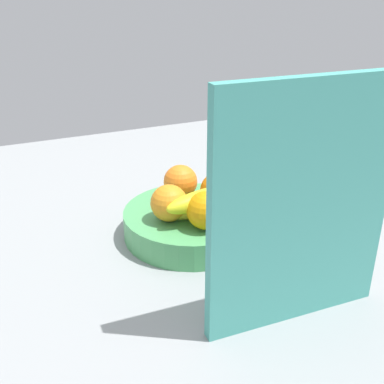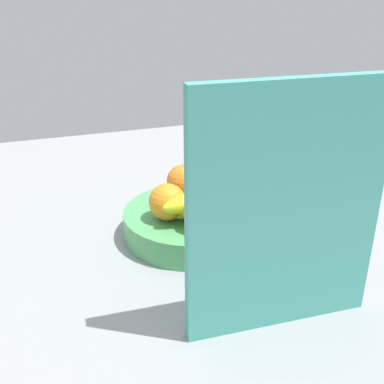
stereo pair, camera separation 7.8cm
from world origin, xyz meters
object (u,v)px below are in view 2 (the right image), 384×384
at_px(orange_center, 202,211).
at_px(banana_bunch, 203,204).
at_px(thermos_tumbler, 329,198).
at_px(jar_lid, 275,200).
at_px(orange_back_left, 219,191).
at_px(orange_front_left, 183,181).
at_px(fruit_bowl, 192,222).
at_px(orange_front_right, 167,202).
at_px(cutting_board, 287,213).

relative_size(orange_center, banana_bunch, 0.39).
xyz_separation_m(thermos_tumbler, jar_lid, (0.03, -0.15, -0.07)).
bearing_deg(orange_back_left, orange_front_left, -54.19).
height_order(fruit_bowl, banana_bunch, banana_bunch).
distance_m(orange_center, jar_lid, 0.29).
bearing_deg(orange_front_left, jar_lid, -177.15).
height_order(orange_front_right, cutting_board, cutting_board).
xyz_separation_m(orange_front_left, jar_lid, (-0.22, -0.01, -0.08)).
bearing_deg(orange_back_left, banana_bunch, 39.13).
height_order(orange_center, banana_bunch, orange_center).
bearing_deg(fruit_bowl, orange_center, 85.46).
xyz_separation_m(orange_front_right, banana_bunch, (-0.06, 0.02, -0.00)).
relative_size(orange_center, thermos_tumbler, 0.47).
bearing_deg(fruit_bowl, thermos_tumbler, 163.63).
distance_m(banana_bunch, jar_lid, 0.26).
bearing_deg(orange_front_left, cutting_board, 95.24).
xyz_separation_m(orange_front_left, orange_front_right, (0.06, 0.08, 0.00)).
xyz_separation_m(fruit_bowl, cutting_board, (-0.04, 0.29, 0.15)).
bearing_deg(orange_center, orange_front_right, -48.65).
relative_size(orange_front_right, orange_back_left, 1.00).
xyz_separation_m(orange_center, jar_lid, (-0.23, -0.15, -0.08)).
height_order(banana_bunch, jar_lid, banana_bunch).
bearing_deg(thermos_tumbler, fruit_bowl, -16.37).
distance_m(orange_front_left, banana_bunch, 0.11).
height_order(banana_bunch, cutting_board, cutting_board).
bearing_deg(orange_center, banana_bunch, -114.34).
bearing_deg(jar_lid, orange_back_left, 25.08).
distance_m(orange_front_left, cutting_board, 0.37).
bearing_deg(orange_back_left, cutting_board, 86.44).
distance_m(orange_front_left, thermos_tumbler, 0.29).
bearing_deg(thermos_tumbler, orange_back_left, -19.79).
bearing_deg(orange_front_right, jar_lid, -161.38).
relative_size(orange_front_left, orange_back_left, 1.00).
distance_m(orange_front_right, orange_back_left, 0.11).
bearing_deg(banana_bunch, orange_center, 65.66).
bearing_deg(orange_front_left, banana_bunch, 92.48).
xyz_separation_m(banana_bunch, jar_lid, (-0.22, -0.12, -0.08)).
height_order(banana_bunch, thermos_tumbler, thermos_tumbler).
distance_m(orange_front_right, banana_bunch, 0.07).
height_order(orange_center, orange_back_left, same).
relative_size(fruit_bowl, thermos_tumbler, 1.83).
distance_m(orange_front_left, orange_center, 0.14).
xyz_separation_m(fruit_bowl, jar_lid, (-0.23, -0.08, -0.02)).
bearing_deg(jar_lid, orange_front_right, 18.62).
xyz_separation_m(orange_front_right, orange_center, (-0.05, 0.06, 0.00)).
bearing_deg(orange_front_left, orange_center, 85.88).
bearing_deg(thermos_tumbler, orange_front_left, -29.35).
height_order(cutting_board, thermos_tumbler, cutting_board).
bearing_deg(banana_bunch, cutting_board, 96.43).
height_order(orange_front_left, jar_lid, orange_front_left).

